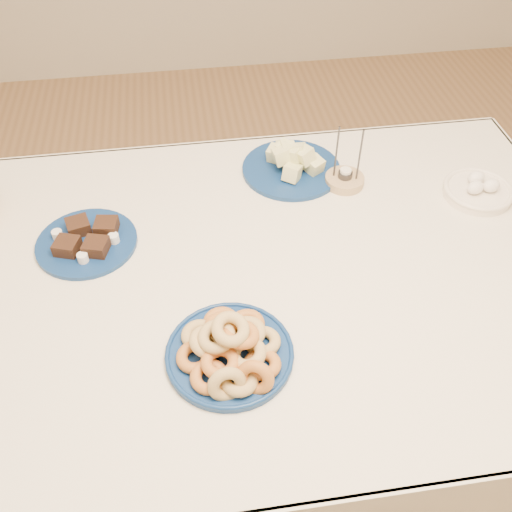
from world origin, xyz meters
The scene contains 7 objects.
ground centered at (0.00, 0.00, 0.00)m, with size 5.00×5.00×0.00m, color olive.
dining_table centered at (0.00, 0.00, 0.64)m, with size 1.71×1.11×0.75m.
donut_platter centered at (-0.08, -0.24, 0.78)m, with size 0.27×0.27×0.12m.
melon_plate centered at (0.16, 0.37, 0.78)m, with size 0.29×0.29×0.10m.
brownie_plate centered at (-0.39, 0.15, 0.76)m, with size 0.25×0.25×0.04m.
candle_holder centered at (0.30, 0.29, 0.77)m, with size 0.14×0.14×0.18m.
egg_bowl centered at (0.64, 0.19, 0.77)m, with size 0.22×0.22×0.06m.
Camera 1 is at (-0.13, -0.91, 1.73)m, focal length 40.00 mm.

